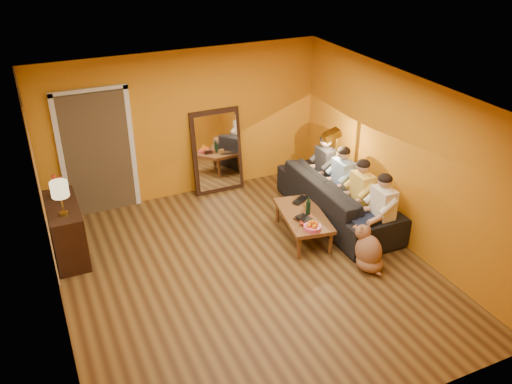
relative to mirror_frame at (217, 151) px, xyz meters
name	(u,v)px	position (x,y,z in m)	size (l,w,h in m)	color
room_shell	(237,182)	(-0.55, -2.26, 0.54)	(5.00, 5.50, 2.60)	brown
white_accent	(36,174)	(-3.04, -0.88, 0.54)	(0.02, 1.90, 2.58)	white
doorway_recess	(96,151)	(-2.05, 0.20, 0.29)	(1.06, 0.30, 2.10)	#3F2D19
door_jamb_left	(62,160)	(-2.62, 0.08, 0.29)	(0.08, 0.06, 2.20)	white
door_jamb_right	(132,148)	(-1.48, 0.08, 0.29)	(0.08, 0.06, 2.20)	white
door_header	(88,91)	(-2.05, 0.08, 1.36)	(1.22, 0.06, 0.08)	white
mirror_frame	(217,151)	(0.00, 0.00, 0.00)	(0.92, 0.06, 1.52)	black
mirror_glass	(218,152)	(0.00, -0.04, 0.00)	(0.78, 0.02, 1.36)	white
sideboard	(66,230)	(-2.79, -1.08, -0.34)	(0.44, 1.18, 0.85)	black
table_lamp	(61,199)	(-2.79, -1.38, 0.34)	(0.24, 0.24, 0.51)	beige
sofa	(338,198)	(1.45, -1.79, -0.39)	(0.99, 2.54, 0.74)	black
coffee_table	(303,226)	(0.62, -2.10, -0.55)	(0.62, 1.22, 0.42)	brown
floor_lamp	(335,171)	(1.55, -1.50, -0.04)	(0.30, 0.24, 1.44)	gold
dog	(369,248)	(1.08, -3.21, -0.42)	(0.37, 0.57, 0.67)	#996645
person_far_left	(382,211)	(1.58, -2.79, -0.15)	(0.70, 0.44, 1.22)	white
person_mid_left	(361,195)	(1.58, -2.24, -0.15)	(0.70, 0.44, 1.22)	#F2CC50
person_mid_right	(342,181)	(1.58, -1.69, -0.15)	(0.70, 0.44, 1.22)	#96B9E9
person_far_right	(325,168)	(1.58, -1.14, -0.15)	(0.70, 0.44, 1.22)	#323338
fruit_bowl	(312,225)	(0.52, -2.55, -0.26)	(0.26, 0.26, 0.16)	#EF5485
wine_bottle	(308,206)	(0.67, -2.15, -0.18)	(0.07, 0.07, 0.31)	black
tumbler	(306,206)	(0.74, -1.98, -0.29)	(0.10, 0.10, 0.09)	#B27F3F
laptop	(303,201)	(0.80, -1.75, -0.33)	(0.34, 0.22, 0.03)	black
book_lower	(299,222)	(0.44, -2.30, -0.33)	(0.20, 0.27, 0.03)	black
book_mid	(300,220)	(0.45, -2.29, -0.31)	(0.19, 0.26, 0.02)	#A72913
book_upper	(300,220)	(0.44, -2.31, -0.28)	(0.17, 0.23, 0.02)	black
vase	(58,192)	(-2.79, -0.83, 0.18)	(0.18, 0.18, 0.18)	black
flowers	(56,178)	(-2.79, -0.83, 0.41)	(0.17, 0.17, 0.39)	#A72913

